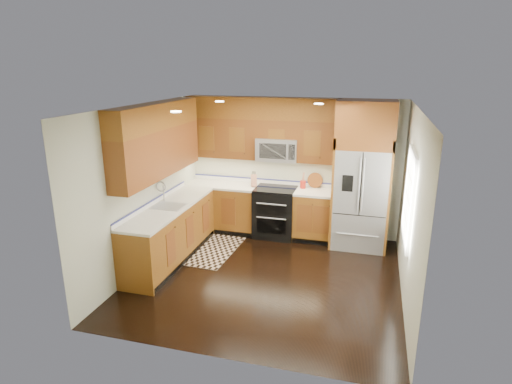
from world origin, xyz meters
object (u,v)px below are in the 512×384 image
(range, at_px, (275,212))
(utensil_crock, at_px, (303,183))
(refrigerator, at_px, (362,176))
(rug, at_px, (211,250))
(knife_block, at_px, (254,180))

(range, bearing_deg, utensil_crock, 18.92)
(refrigerator, relative_size, rug, 1.85)
(rug, bearing_deg, utensil_crock, 41.16)
(knife_block, relative_size, utensil_crock, 0.97)
(rug, height_order, knife_block, knife_block)
(rug, relative_size, utensil_crock, 4.67)
(utensil_crock, bearing_deg, range, -161.08)
(refrigerator, relative_size, knife_block, 8.96)
(rug, bearing_deg, knife_block, 66.41)
(rug, relative_size, knife_block, 4.84)
(range, distance_m, knife_block, 0.74)
(range, relative_size, knife_block, 3.26)
(range, distance_m, rug, 1.44)
(range, xyz_separation_m, refrigerator, (1.55, -0.04, 0.83))
(refrigerator, bearing_deg, rug, -159.52)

